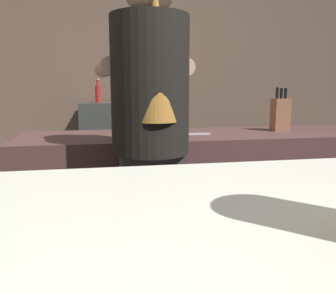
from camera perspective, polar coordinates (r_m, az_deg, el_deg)
name	(u,v)px	position (r m, az deg, el deg)	size (l,w,h in m)	color
wall_back	(125,71)	(3.46, -7.08, 12.29)	(5.20, 0.10, 2.70)	brown
prep_counter	(201,207)	(2.18, 5.44, -9.81)	(2.10, 0.60, 0.92)	#503331
back_shelf	(126,160)	(3.24, -6.92, -2.14)	(0.80, 0.36, 1.06)	#383C39
bartender	(151,132)	(1.54, -2.83, 2.42)	(0.45, 0.53, 1.70)	#373435
knife_block	(280,114)	(2.29, 17.90, 5.16)	(0.10, 0.08, 0.27)	#935D40
mixing_bowl	(135,128)	(2.10, -5.42, 3.13)	(0.21, 0.21, 0.06)	silver
chefs_knife	(189,134)	(2.00, 3.50, 2.12)	(0.24, 0.03, 0.01)	silver
bottle_vinegar	(98,93)	(3.16, -11.34, 8.60)	(0.05, 0.05, 0.21)	#B62822
bottle_soy	(137,91)	(3.14, -5.07, 9.14)	(0.07, 0.07, 0.27)	#2B579E
bottle_hot_sauce	(124,94)	(3.14, -7.15, 8.68)	(0.07, 0.07, 0.21)	#385991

